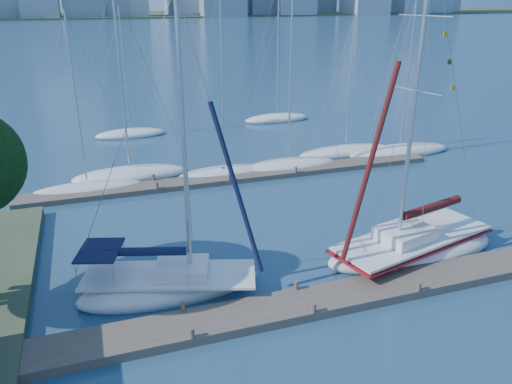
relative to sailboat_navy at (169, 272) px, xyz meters
name	(u,v)px	position (x,y,z in m)	size (l,w,h in m)	color
ground	(304,308)	(5.16, -2.99, -1.06)	(700.00, 700.00, 0.00)	navy
near_dock	(304,304)	(5.16, -2.99, -0.86)	(26.00, 2.00, 0.40)	#4D4238
far_dock	(240,177)	(7.16, 13.01, -0.88)	(30.00, 1.80, 0.36)	#4D4238
far_shore	(91,16)	(5.16, 317.01, -1.06)	(800.00, 100.00, 1.50)	#38472D
sailboat_navy	(169,272)	(0.00, 0.00, 0.00)	(8.52, 4.90, 13.23)	silver
sailboat_maroon	(413,236)	(12.15, -0.52, 0.06)	(9.83, 5.22, 15.17)	silver
bg_boat_0	(88,189)	(-3.21, 13.94, -0.83)	(7.52, 2.99, 11.86)	silver
bg_boat_1	(130,174)	(-0.24, 15.78, -0.77)	(8.27, 2.89, 13.61)	silver
bg_boat_2	(224,172)	(6.34, 14.13, -0.80)	(7.07, 2.75, 13.13)	silver
bg_boat_3	(288,165)	(11.33, 14.02, -0.77)	(8.01, 4.82, 14.85)	silver
bg_boat_4	(346,151)	(17.24, 15.97, -0.82)	(8.58, 5.04, 11.42)	silver
bg_boat_5	(400,151)	(21.51, 14.53, -0.77)	(9.47, 5.52, 15.33)	silver
bg_boat_6	(131,134)	(0.89, 27.42, -0.81)	(6.66, 3.09, 11.78)	silver
bg_boat_7	(277,118)	(16.01, 28.75, -0.77)	(7.24, 3.73, 14.46)	silver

